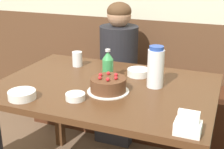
{
  "coord_description": "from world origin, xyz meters",
  "views": [
    {
      "loc": [
        0.66,
        -1.55,
        1.43
      ],
      "look_at": [
        0.02,
        0.05,
        0.81
      ],
      "focal_mm": 50.0,
      "sensor_mm": 36.0,
      "label": 1
    }
  ],
  "objects_px": {
    "napkin_holder": "(188,126)",
    "bowl_side_dish": "(22,95)",
    "soju_bottle": "(108,65)",
    "bench_seat": "(143,109)",
    "birthday_cake": "(108,85)",
    "bowl_rice_small": "(138,72)",
    "person_pale_blue_shirt": "(119,78)",
    "water_pitcher": "(156,67)",
    "glass_water_tall": "(77,59)",
    "bowl_soup_white": "(75,96)"
  },
  "relations": [
    {
      "from": "water_pitcher",
      "to": "soju_bottle",
      "type": "distance_m",
      "value": 0.3
    },
    {
      "from": "water_pitcher",
      "to": "glass_water_tall",
      "type": "bearing_deg",
      "value": 163.77
    },
    {
      "from": "soju_bottle",
      "to": "napkin_holder",
      "type": "distance_m",
      "value": 0.73
    },
    {
      "from": "bench_seat",
      "to": "water_pitcher",
      "type": "relative_size",
      "value": 8.5
    },
    {
      "from": "water_pitcher",
      "to": "bowl_rice_small",
      "type": "xyz_separation_m",
      "value": [
        -0.14,
        0.14,
        -0.1
      ]
    },
    {
      "from": "birthday_cake",
      "to": "water_pitcher",
      "type": "height_order",
      "value": "water_pitcher"
    },
    {
      "from": "napkin_holder",
      "to": "bowl_side_dish",
      "type": "distance_m",
      "value": 0.86
    },
    {
      "from": "soju_bottle",
      "to": "bowl_rice_small",
      "type": "distance_m",
      "value": 0.21
    },
    {
      "from": "napkin_holder",
      "to": "bowl_side_dish",
      "type": "height_order",
      "value": "napkin_holder"
    },
    {
      "from": "bowl_rice_small",
      "to": "soju_bottle",
      "type": "bearing_deg",
      "value": -140.57
    },
    {
      "from": "bowl_soup_white",
      "to": "person_pale_blue_shirt",
      "type": "distance_m",
      "value": 0.99
    },
    {
      "from": "bowl_soup_white",
      "to": "bowl_rice_small",
      "type": "xyz_separation_m",
      "value": [
        0.2,
        0.47,
        0.0
      ]
    },
    {
      "from": "bench_seat",
      "to": "person_pale_blue_shirt",
      "type": "xyz_separation_m",
      "value": [
        -0.18,
        -0.13,
        0.3
      ]
    },
    {
      "from": "soju_bottle",
      "to": "bowl_rice_small",
      "type": "xyz_separation_m",
      "value": [
        0.15,
        0.13,
        -0.07
      ]
    },
    {
      "from": "water_pitcher",
      "to": "soju_bottle",
      "type": "xyz_separation_m",
      "value": [
        -0.3,
        0.02,
        -0.03
      ]
    },
    {
      "from": "bowl_side_dish",
      "to": "person_pale_blue_shirt",
      "type": "bearing_deg",
      "value": 81.91
    },
    {
      "from": "napkin_holder",
      "to": "bowl_rice_small",
      "type": "height_order",
      "value": "napkin_holder"
    },
    {
      "from": "soju_bottle",
      "to": "bowl_side_dish",
      "type": "height_order",
      "value": "soju_bottle"
    },
    {
      "from": "bench_seat",
      "to": "birthday_cake",
      "type": "height_order",
      "value": "birthday_cake"
    },
    {
      "from": "birthday_cake",
      "to": "bowl_soup_white",
      "type": "xyz_separation_m",
      "value": [
        -0.12,
        -0.16,
        -0.02
      ]
    },
    {
      "from": "birthday_cake",
      "to": "bowl_soup_white",
      "type": "distance_m",
      "value": 0.2
    },
    {
      "from": "birthday_cake",
      "to": "napkin_holder",
      "type": "height_order",
      "value": "napkin_holder"
    },
    {
      "from": "soju_bottle",
      "to": "bowl_side_dish",
      "type": "bearing_deg",
      "value": -124.93
    },
    {
      "from": "bowl_rice_small",
      "to": "birthday_cake",
      "type": "bearing_deg",
      "value": -103.75
    },
    {
      "from": "bowl_side_dish",
      "to": "bench_seat",
      "type": "bearing_deg",
      "value": 74.31
    },
    {
      "from": "birthday_cake",
      "to": "soju_bottle",
      "type": "height_order",
      "value": "soju_bottle"
    },
    {
      "from": "bench_seat",
      "to": "napkin_holder",
      "type": "height_order",
      "value": "napkin_holder"
    },
    {
      "from": "person_pale_blue_shirt",
      "to": "water_pitcher",
      "type": "bearing_deg",
      "value": 36.0
    },
    {
      "from": "person_pale_blue_shirt",
      "to": "napkin_holder",
      "type": "bearing_deg",
      "value": 33.18
    },
    {
      "from": "bench_seat",
      "to": "birthday_cake",
      "type": "xyz_separation_m",
      "value": [
        0.05,
        -0.92,
        0.57
      ]
    },
    {
      "from": "birthday_cake",
      "to": "soju_bottle",
      "type": "xyz_separation_m",
      "value": [
        -0.08,
        0.19,
        0.05
      ]
    },
    {
      "from": "soju_bottle",
      "to": "birthday_cake",
      "type": "bearing_deg",
      "value": -67.21
    },
    {
      "from": "napkin_holder",
      "to": "water_pitcher",
      "type": "bearing_deg",
      "value": 119.06
    },
    {
      "from": "soju_bottle",
      "to": "glass_water_tall",
      "type": "xyz_separation_m",
      "value": [
        -0.29,
        0.16,
        -0.04
      ]
    },
    {
      "from": "napkin_holder",
      "to": "bowl_rice_small",
      "type": "bearing_deg",
      "value": 123.44
    },
    {
      "from": "water_pitcher",
      "to": "bowl_soup_white",
      "type": "xyz_separation_m",
      "value": [
        -0.34,
        -0.33,
        -0.1
      ]
    },
    {
      "from": "bowl_rice_small",
      "to": "person_pale_blue_shirt",
      "type": "height_order",
      "value": "person_pale_blue_shirt"
    },
    {
      "from": "bench_seat",
      "to": "bowl_side_dish",
      "type": "height_order",
      "value": "bowl_side_dish"
    },
    {
      "from": "water_pitcher",
      "to": "bowl_rice_small",
      "type": "distance_m",
      "value": 0.22
    },
    {
      "from": "water_pitcher",
      "to": "napkin_holder",
      "type": "relative_size",
      "value": 2.17
    },
    {
      "from": "water_pitcher",
      "to": "bowl_rice_small",
      "type": "bearing_deg",
      "value": 135.03
    },
    {
      "from": "water_pitcher",
      "to": "person_pale_blue_shirt",
      "type": "xyz_separation_m",
      "value": [
        -0.45,
        0.62,
        -0.34
      ]
    },
    {
      "from": "person_pale_blue_shirt",
      "to": "bowl_rice_small",
      "type": "bearing_deg",
      "value": 32.84
    },
    {
      "from": "bowl_soup_white",
      "to": "person_pale_blue_shirt",
      "type": "bearing_deg",
      "value": 96.91
    },
    {
      "from": "napkin_holder",
      "to": "bowl_soup_white",
      "type": "relative_size",
      "value": 1.07
    },
    {
      "from": "birthday_cake",
      "to": "bowl_side_dish",
      "type": "height_order",
      "value": "birthday_cake"
    },
    {
      "from": "soju_bottle",
      "to": "bowl_side_dish",
      "type": "relative_size",
      "value": 1.3
    },
    {
      "from": "bench_seat",
      "to": "birthday_cake",
      "type": "bearing_deg",
      "value": -86.64
    },
    {
      "from": "birthday_cake",
      "to": "bowl_soup_white",
      "type": "relative_size",
      "value": 2.26
    },
    {
      "from": "water_pitcher",
      "to": "person_pale_blue_shirt",
      "type": "bearing_deg",
      "value": 126.0
    }
  ]
}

